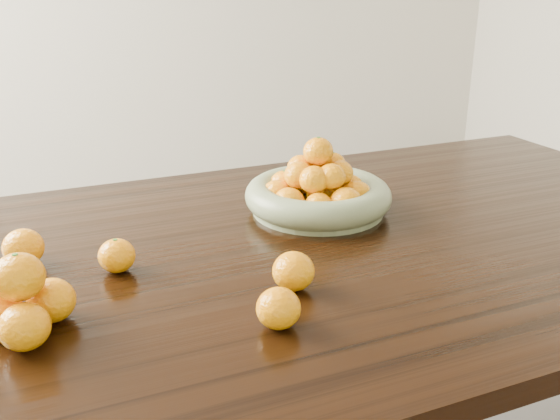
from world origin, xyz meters
name	(u,v)px	position (x,y,z in m)	size (l,w,h in m)	color
dining_table	(279,289)	(0.00, 0.00, 0.66)	(2.00, 1.00, 0.75)	black
fruit_bowl	(318,192)	(0.15, 0.14, 0.79)	(0.31, 0.31, 0.16)	gray
orange_pyramid	(23,303)	(-0.44, -0.13, 0.80)	(0.14, 0.13, 0.12)	orange
loose_orange_0	(117,256)	(-0.29, 0.01, 0.78)	(0.06, 0.06, 0.06)	orange
loose_orange_1	(278,308)	(-0.11, -0.26, 0.78)	(0.07, 0.07, 0.06)	orange
loose_orange_2	(293,271)	(-0.04, -0.16, 0.78)	(0.07, 0.07, 0.06)	orange
loose_orange_3	(23,247)	(-0.44, 0.10, 0.78)	(0.07, 0.07, 0.07)	orange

